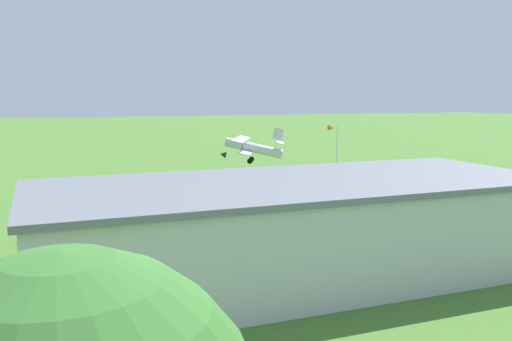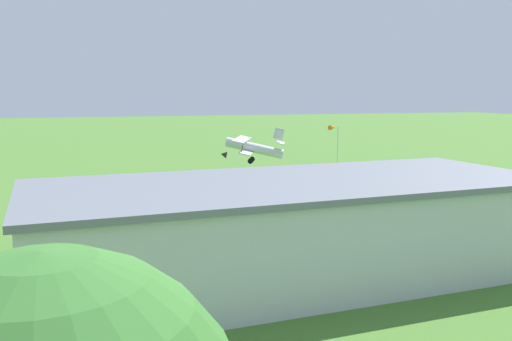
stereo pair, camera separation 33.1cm
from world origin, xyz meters
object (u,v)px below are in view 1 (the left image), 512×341
at_px(car_orange, 44,233).
at_px(windsock, 333,132).
at_px(biplane, 252,148).
at_px(person_walking_on_apron, 412,206).
at_px(person_crossing_taxiway, 95,214).
at_px(person_beside_truck, 359,206).
at_px(hangar, 297,228).

xyz_separation_m(car_orange, windsock, (-32.26, -19.11, 5.30)).
relative_size(biplane, person_walking_on_apron, 4.53).
bearing_deg(car_orange, biplane, -137.92).
xyz_separation_m(person_crossing_taxiway, person_beside_truck, (-22.69, 3.64, -0.09)).
distance_m(hangar, biplane, 33.00).
height_order(car_orange, windsock, windsock).
height_order(car_orange, person_crossing_taxiway, person_crossing_taxiway).
bearing_deg(biplane, hangar, 76.95).
bearing_deg(windsock, biplane, -5.06).
relative_size(hangar, person_beside_truck, 20.11).
relative_size(person_walking_on_apron, person_beside_truck, 1.13).
xyz_separation_m(biplane, person_beside_truck, (-4.22, 18.42, -3.66)).
bearing_deg(person_crossing_taxiway, biplane, -141.33).
distance_m(car_orange, windsock, 37.87).
distance_m(hangar, car_orange, 19.17).
bearing_deg(person_walking_on_apron, windsock, -95.30).
distance_m(biplane, person_beside_truck, 19.25).
relative_size(car_orange, person_crossing_taxiway, 2.56).
relative_size(hangar, person_walking_on_apron, 17.81).
bearing_deg(person_crossing_taxiway, person_walking_on_apron, 167.69).
bearing_deg(biplane, person_beside_truck, 102.90).
bearing_deg(windsock, person_crossing_taxiway, 25.92).
height_order(biplane, car_orange, biplane).
xyz_separation_m(biplane, person_crossing_taxiway, (18.47, 14.78, -3.57)).
bearing_deg(windsock, person_walking_on_apron, 84.70).
relative_size(biplane, windsock, 1.14).
bearing_deg(hangar, person_crossing_taxiway, -57.54).
height_order(person_crossing_taxiway, windsock, windsock).
xyz_separation_m(hangar, person_beside_truck, (-11.66, -13.69, -2.11)).
xyz_separation_m(hangar, car_orange, (14.71, -12.10, -2.09)).
bearing_deg(person_walking_on_apron, hangar, 36.19).
distance_m(person_beside_truck, windsock, 19.24).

